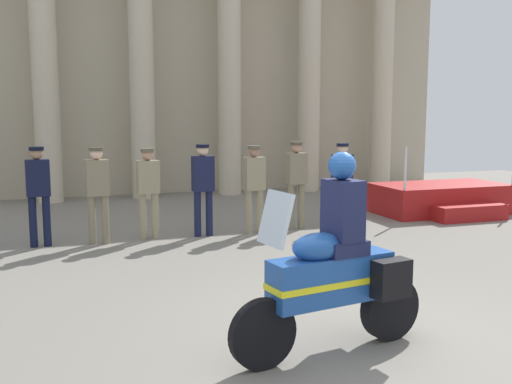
# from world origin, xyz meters

# --- Properties ---
(ground_plane) EXTENTS (28.00, 28.00, 0.00)m
(ground_plane) POSITION_xyz_m (0.00, 0.00, 0.00)
(ground_plane) COLOR gray
(colonnade_backdrop) EXTENTS (16.21, 1.49, 6.93)m
(colonnade_backdrop) POSITION_xyz_m (0.53, 11.37, 3.78)
(colonnade_backdrop) COLOR #B6AB91
(colonnade_backdrop) RESTS_ON ground_plane
(reviewing_stand) EXTENTS (2.95, 2.06, 1.56)m
(reviewing_stand) POSITION_xyz_m (5.39, 6.19, 0.32)
(reviewing_stand) COLOR #A51919
(reviewing_stand) RESTS_ON ground_plane
(officer_in_row_1) EXTENTS (0.40, 0.25, 1.69)m
(officer_in_row_1) POSITION_xyz_m (-3.14, 5.55, 1.00)
(officer_in_row_1) COLOR black
(officer_in_row_1) RESTS_ON ground_plane
(officer_in_row_2) EXTENTS (0.40, 0.25, 1.68)m
(officer_in_row_2) POSITION_xyz_m (-2.19, 5.42, 0.99)
(officer_in_row_2) COLOR #7A7056
(officer_in_row_2) RESTS_ON ground_plane
(officer_in_row_3) EXTENTS (0.40, 0.25, 1.63)m
(officer_in_row_3) POSITION_xyz_m (-1.30, 5.56, 0.96)
(officer_in_row_3) COLOR gray
(officer_in_row_3) RESTS_ON ground_plane
(officer_in_row_4) EXTENTS (0.40, 0.25, 1.69)m
(officer_in_row_4) POSITION_xyz_m (-0.32, 5.50, 1.00)
(officer_in_row_4) COLOR #141938
(officer_in_row_4) RESTS_ON ground_plane
(officer_in_row_5) EXTENTS (0.40, 0.25, 1.65)m
(officer_in_row_5) POSITION_xyz_m (0.65, 5.44, 0.97)
(officer_in_row_5) COLOR gray
(officer_in_row_5) RESTS_ON ground_plane
(officer_in_row_6) EXTENTS (0.40, 0.25, 1.70)m
(officer_in_row_6) POSITION_xyz_m (1.55, 5.57, 1.01)
(officer_in_row_6) COLOR #7A7056
(officer_in_row_6) RESTS_ON ground_plane
(officer_in_row_7) EXTENTS (0.40, 0.25, 1.67)m
(officer_in_row_7) POSITION_xyz_m (2.48, 5.47, 0.99)
(officer_in_row_7) COLOR #191E42
(officer_in_row_7) RESTS_ON ground_plane
(motorcycle_with_rider) EXTENTS (2.08, 0.77, 1.90)m
(motorcycle_with_rider) POSITION_xyz_m (-0.37, -0.04, 0.79)
(motorcycle_with_rider) COLOR black
(motorcycle_with_rider) RESTS_ON ground_plane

